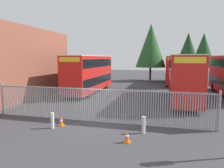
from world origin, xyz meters
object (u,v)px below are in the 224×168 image
at_px(bollard_near_left, 52,120).
at_px(bollard_center_front, 144,125).
at_px(double_decker_bus_near_gate, 183,76).
at_px(double_decker_bus_far_back, 174,69).
at_px(double_decker_bus_behind_fence_right, 90,72).
at_px(traffic_cone_by_gate, 127,137).
at_px(traffic_cone_mid_forecourt, 61,121).

relative_size(bollard_near_left, bollard_center_front, 1.00).
height_order(double_decker_bus_near_gate, double_decker_bus_far_back, same).
height_order(double_decker_bus_behind_fence_right, double_decker_bus_far_back, same).
bearing_deg(double_decker_bus_near_gate, double_decker_bus_behind_fence_right, 166.76).
distance_m(bollard_center_front, traffic_cone_by_gate, 1.65).
bearing_deg(double_decker_bus_behind_fence_right, double_decker_bus_near_gate, -13.24).
bearing_deg(traffic_cone_by_gate, traffic_cone_mid_forecourt, 161.14).
height_order(double_decker_bus_near_gate, traffic_cone_by_gate, double_decker_bus_near_gate).
distance_m(double_decker_bus_far_back, traffic_cone_by_gate, 25.10).
relative_size(double_decker_bus_near_gate, bollard_center_front, 11.38).
relative_size(double_decker_bus_behind_fence_right, double_decker_bus_far_back, 1.00).
bearing_deg(traffic_cone_by_gate, bollard_near_left, 168.09).
distance_m(double_decker_bus_behind_fence_right, bollard_near_left, 13.20).
relative_size(double_decker_bus_behind_fence_right, bollard_center_front, 11.38).
relative_size(double_decker_bus_near_gate, traffic_cone_mid_forecourt, 18.32).
distance_m(double_decker_bus_near_gate, bollard_center_front, 10.39).
bearing_deg(traffic_cone_by_gate, bollard_center_front, 66.30).
bearing_deg(bollard_center_front, double_decker_bus_near_gate, 74.59).
bearing_deg(double_decker_bus_near_gate, bollard_center_front, -105.41).
bearing_deg(bollard_center_front, traffic_cone_mid_forecourt, -179.87).
height_order(double_decker_bus_behind_fence_right, traffic_cone_mid_forecourt, double_decker_bus_behind_fence_right).
bearing_deg(double_decker_bus_far_back, bollard_center_front, -95.70).
relative_size(double_decker_bus_near_gate, bollard_near_left, 11.38).
bearing_deg(double_decker_bus_behind_fence_right, bollard_center_front, -57.75).
height_order(double_decker_bus_behind_fence_right, bollard_center_front, double_decker_bus_behind_fence_right).
distance_m(bollard_center_front, traffic_cone_mid_forecourt, 5.03).
bearing_deg(double_decker_bus_near_gate, traffic_cone_mid_forecourt, -128.17).
xyz_separation_m(bollard_center_front, traffic_cone_by_gate, (-0.66, -1.50, -0.19)).
distance_m(double_decker_bus_near_gate, bollard_near_left, 13.25).
bearing_deg(double_decker_bus_far_back, double_decker_bus_behind_fence_right, -132.47).
relative_size(double_decker_bus_near_gate, traffic_cone_by_gate, 18.32).
distance_m(bollard_near_left, traffic_cone_by_gate, 4.77).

